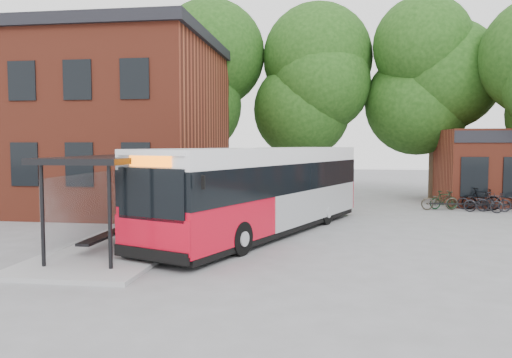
# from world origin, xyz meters

# --- Properties ---
(ground) EXTENTS (100.00, 100.00, 0.00)m
(ground) POSITION_xyz_m (0.00, 0.00, 0.00)
(ground) COLOR slate
(station_building) EXTENTS (18.40, 10.40, 8.50)m
(station_building) POSITION_xyz_m (-13.00, 9.00, 4.25)
(station_building) COLOR maroon
(station_building) RESTS_ON ground
(bus_shelter) EXTENTS (3.60, 7.00, 2.90)m
(bus_shelter) POSITION_xyz_m (-4.50, -1.00, 1.45)
(bus_shelter) COLOR black
(bus_shelter) RESTS_ON ground
(bike_rail) EXTENTS (5.20, 0.10, 0.38)m
(bike_rail) POSITION_xyz_m (9.28, 10.00, 0.19)
(bike_rail) COLOR black
(bike_rail) RESTS_ON ground
(tree_0) EXTENTS (7.92, 7.92, 11.00)m
(tree_0) POSITION_xyz_m (-6.00, 16.00, 5.50)
(tree_0) COLOR #193D10
(tree_0) RESTS_ON ground
(tree_1) EXTENTS (7.92, 7.92, 10.40)m
(tree_1) POSITION_xyz_m (1.00, 17.00, 5.20)
(tree_1) COLOR #193D10
(tree_1) RESTS_ON ground
(tree_2) EXTENTS (7.92, 7.92, 11.00)m
(tree_2) POSITION_xyz_m (8.00, 16.00, 5.50)
(tree_2) COLOR #193D10
(tree_2) RESTS_ON ground
(city_bus) EXTENTS (6.97, 12.25, 3.09)m
(city_bus) POSITION_xyz_m (-0.47, 2.73, 1.55)
(city_bus) COLOR red
(city_bus) RESTS_ON ground
(bicycle_0) EXTENTS (1.89, 0.90, 0.95)m
(bicycle_0) POSITION_xyz_m (7.22, 10.31, 0.48)
(bicycle_0) COLOR #342F26
(bicycle_0) RESTS_ON ground
(bicycle_1) EXTENTS (1.58, 0.92, 0.92)m
(bicycle_1) POSITION_xyz_m (7.51, 10.67, 0.46)
(bicycle_1) COLOR black
(bicycle_1) RESTS_ON ground
(bicycle_2) EXTENTS (1.80, 1.24, 0.89)m
(bicycle_2) POSITION_xyz_m (8.96, 10.53, 0.45)
(bicycle_2) COLOR black
(bicycle_2) RESTS_ON ground
(bicycle_3) EXTENTS (1.85, 0.75, 1.08)m
(bicycle_3) POSITION_xyz_m (9.26, 10.64, 0.54)
(bicycle_3) COLOR black
(bicycle_3) RESTS_ON ground
(bicycle_4) EXTENTS (1.83, 1.08, 0.91)m
(bicycle_4) POSITION_xyz_m (9.07, 9.64, 0.45)
(bicycle_4) COLOR black
(bicycle_4) RESTS_ON ground
(bicycle_5) EXTENTS (1.60, 0.53, 0.95)m
(bicycle_5) POSITION_xyz_m (9.64, 9.98, 0.47)
(bicycle_5) COLOR black
(bicycle_5) RESTS_ON ground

